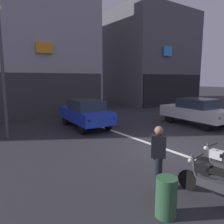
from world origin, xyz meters
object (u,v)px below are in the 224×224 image
at_px(motorcycle_white_row_left_mid, 223,164).
at_px(car_white_parked_kerbside, 195,111).
at_px(street_lamp, 2,59).
at_px(trash_bin, 166,197).
at_px(car_blue_crossing_near, 86,113).
at_px(motorcycle_black_row_leftmost, 211,180).
at_px(person_by_motorcycles, 158,157).
at_px(car_black_down_street, 61,100).

bearing_deg(motorcycle_white_row_left_mid, car_white_parked_kerbside, 40.06).
relative_size(street_lamp, trash_bin, 7.06).
bearing_deg(car_blue_crossing_near, motorcycle_black_row_leftmost, -97.42).
distance_m(motorcycle_black_row_leftmost, trash_bin, 1.41).
height_order(street_lamp, trash_bin, street_lamp).
distance_m(person_by_motorcycles, trash_bin, 1.21).
height_order(street_lamp, person_by_motorcycles, street_lamp).
distance_m(car_blue_crossing_near, street_lamp, 5.02).
height_order(car_black_down_street, motorcycle_white_row_left_mid, car_black_down_street).
xyz_separation_m(motorcycle_white_row_left_mid, trash_bin, (-2.58, -0.17, -0.03)).
relative_size(car_white_parked_kerbside, trash_bin, 4.92).
relative_size(car_blue_crossing_near, person_by_motorcycles, 2.53).
relative_size(car_blue_crossing_near, car_white_parked_kerbside, 1.01).
bearing_deg(car_blue_crossing_near, car_white_parked_kerbside, -29.01).
height_order(car_white_parked_kerbside, trash_bin, car_white_parked_kerbside).
bearing_deg(car_white_parked_kerbside, street_lamp, 162.08).
relative_size(car_black_down_street, motorcycle_black_row_leftmost, 2.56).
bearing_deg(motorcycle_white_row_left_mid, trash_bin, -176.14).
distance_m(car_white_parked_kerbside, person_by_motorcycles, 8.60).
height_order(motorcycle_black_row_leftmost, trash_bin, motorcycle_black_row_leftmost).
xyz_separation_m(car_blue_crossing_near, motorcycle_white_row_left_mid, (0.09, -8.00, -0.43)).
xyz_separation_m(motorcycle_black_row_leftmost, person_by_motorcycles, (-0.71, 1.04, 0.40)).
height_order(motorcycle_white_row_left_mid, person_by_motorcycles, person_by_motorcycles).
bearing_deg(street_lamp, motorcycle_white_row_left_mid, -62.05).
xyz_separation_m(car_black_down_street, motorcycle_white_row_left_mid, (-1.61, -15.86, -0.43)).
bearing_deg(car_black_down_street, person_by_motorcycles, -102.99).
bearing_deg(car_blue_crossing_near, trash_bin, -106.91).
bearing_deg(motorcycle_white_row_left_mid, person_by_motorcycles, 159.06).
bearing_deg(car_blue_crossing_near, motorcycle_white_row_left_mid, -89.32).
bearing_deg(motorcycle_black_row_leftmost, street_lamp, 110.26).
distance_m(motorcycle_black_row_leftmost, person_by_motorcycles, 1.32).
bearing_deg(person_by_motorcycles, motorcycle_white_row_left_mid, -20.94).
relative_size(car_blue_crossing_near, trash_bin, 4.96).
height_order(car_white_parked_kerbside, motorcycle_white_row_left_mid, car_white_parked_kerbside).
height_order(car_blue_crossing_near, motorcycle_white_row_left_mid, car_blue_crossing_near).
xyz_separation_m(car_white_parked_kerbside, motorcycle_white_row_left_mid, (-5.70, -4.79, -0.43)).
bearing_deg(trash_bin, person_by_motorcycles, 52.23).
distance_m(car_blue_crossing_near, motorcycle_white_row_left_mid, 8.01).
xyz_separation_m(motorcycle_black_row_leftmost, motorcycle_white_row_left_mid, (1.18, 0.31, 0.00)).
xyz_separation_m(car_blue_crossing_near, car_black_down_street, (1.70, 7.86, 0.00)).
bearing_deg(car_white_parked_kerbside, trash_bin, -149.05).
xyz_separation_m(car_blue_crossing_near, car_white_parked_kerbside, (5.79, -3.21, 0.00)).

